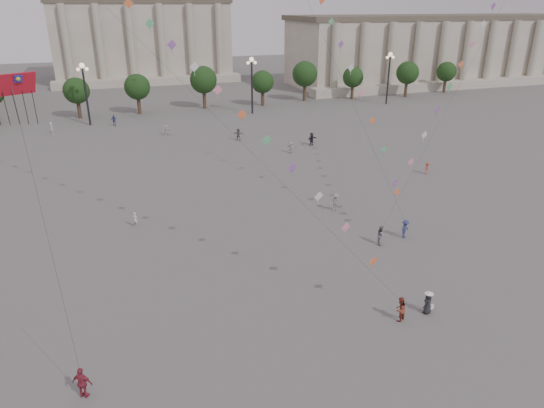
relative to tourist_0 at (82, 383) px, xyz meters
name	(u,v)px	position (x,y,z in m)	size (l,w,h in m)	color
ground	(353,360)	(15.22, -2.14, -0.96)	(360.00, 360.00, 0.00)	#575552
hall_east	(439,50)	(90.22, 91.75, 7.46)	(84.00, 26.22, 17.20)	#A39889
hall_central	(140,25)	(15.22, 127.08, 13.27)	(48.30, 34.30, 35.50)	#A39889
tree_row	(167,83)	(15.22, 75.86, 4.43)	(137.12, 5.12, 8.00)	#37251B
lamp_post_mid_west	(84,83)	(0.22, 67.86, 6.39)	(2.00, 0.90, 10.65)	#262628
lamp_post_mid_east	(252,75)	(30.22, 67.86, 6.39)	(2.00, 0.90, 10.65)	#262628
lamp_post_far_east	(389,69)	(60.22, 67.86, 6.39)	(2.00, 0.90, 10.65)	#262628
person_crowd_0	(114,120)	(4.26, 65.86, -0.01)	(1.12, 0.47, 1.91)	navy
person_crowd_4	(166,130)	(12.01, 56.12, -0.11)	(1.58, 0.50, 1.71)	silver
person_crowd_6	(335,202)	(24.24, 18.80, 0.01)	(1.25, 0.72, 1.94)	slate
person_crowd_7	(291,148)	(27.57, 40.05, -0.17)	(1.46, 0.46, 1.57)	silver
person_crowd_8	(427,168)	(40.36, 25.75, -0.20)	(0.98, 0.56, 1.52)	#A03A2B
person_crowd_9	(312,139)	(32.00, 42.84, 0.00)	(1.79, 0.57, 1.93)	black
person_crowd_10	(52,128)	(-5.67, 63.41, 0.00)	(0.70, 0.46, 1.91)	silver
person_crowd_12	(238,134)	(22.31, 49.35, 0.00)	(1.78, 0.57, 1.92)	slate
person_crowd_13	(135,220)	(4.42, 21.56, -0.20)	(0.55, 0.36, 1.52)	beige
tourist_0	(82,383)	(0.00, 0.00, 0.00)	(1.13, 0.47, 1.92)	maroon
kite_flyer_0	(400,309)	(20.07, 0.39, -0.07)	(0.86, 0.67, 1.77)	maroon
kite_flyer_1	(405,229)	(27.51, 11.10, -0.08)	(1.14, 0.65, 1.76)	navy
kite_flyer_2	(381,235)	(24.76, 10.70, -0.08)	(0.86, 0.67, 1.77)	slate
hat_person	(428,303)	(22.35, 0.48, -0.11)	(0.92, 0.76, 1.69)	black
dragon_kite	(15,102)	(-0.89, 2.38, 14.71)	(2.18, 1.95, 15.48)	#B31323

